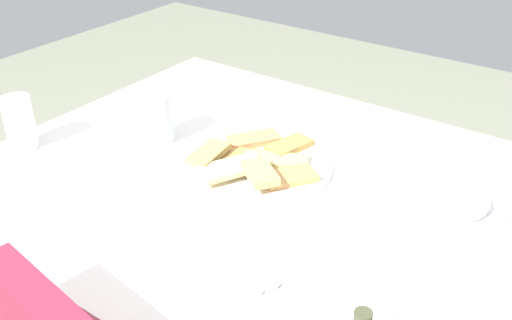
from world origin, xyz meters
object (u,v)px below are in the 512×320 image
at_px(dining_table, 253,207).
at_px(salad_plate_greens, 457,202).
at_px(paper_napkin, 225,270).
at_px(fork, 232,262).
at_px(spoon, 218,274).
at_px(drinking_glass, 157,118).
at_px(soda_can, 20,123).
at_px(pide_platter, 259,163).

xyz_separation_m(dining_table, salad_plate_greens, (-0.39, -0.12, 0.10)).
bearing_deg(dining_table, paper_napkin, 117.06).
relative_size(fork, spoon, 1.14).
xyz_separation_m(paper_napkin, fork, (0.00, -0.02, 0.00)).
bearing_deg(fork, spoon, 89.78).
distance_m(salad_plate_greens, paper_napkin, 0.46).
relative_size(salad_plate_greens, paper_napkin, 1.72).
distance_m(dining_table, drinking_glass, 0.30).
relative_size(soda_can, drinking_glass, 1.03).
xyz_separation_m(drinking_glass, fork, (-0.41, 0.25, -0.05)).
height_order(paper_napkin, spoon, spoon).
distance_m(soda_can, paper_napkin, 0.64).
bearing_deg(soda_can, dining_table, -158.10).
distance_m(dining_table, paper_napkin, 0.32).
xyz_separation_m(salad_plate_greens, paper_napkin, (0.25, 0.39, -0.02)).
bearing_deg(drinking_glass, fork, 148.15).
height_order(soda_can, fork, soda_can).
height_order(dining_table, salad_plate_greens, salad_plate_greens).
bearing_deg(salad_plate_greens, dining_table, 16.48).
distance_m(dining_table, salad_plate_greens, 0.42).
bearing_deg(paper_napkin, salad_plate_greens, -123.03).
bearing_deg(dining_table, salad_plate_greens, -163.52).
xyz_separation_m(pide_platter, paper_napkin, (-0.15, 0.30, -0.01)).
bearing_deg(drinking_glass, spoon, 144.64).
bearing_deg(salad_plate_greens, pide_platter, 11.97).
bearing_deg(dining_table, fork, 118.68).
bearing_deg(drinking_glass, dining_table, -179.70).
xyz_separation_m(drinking_glass, spoon, (-0.41, 0.29, -0.05)).
relative_size(soda_can, fork, 0.64).
height_order(fork, spoon, same).
height_order(soda_can, spoon, soda_can).
bearing_deg(drinking_glass, soda_can, 40.88).
bearing_deg(spoon, soda_can, -13.05).
bearing_deg(pide_platter, fork, 116.86).
bearing_deg(soda_can, salad_plate_greens, -160.44).
relative_size(salad_plate_greens, soda_can, 1.56).
bearing_deg(pide_platter, dining_table, 100.22).
bearing_deg(drinking_glass, paper_napkin, 146.36).
bearing_deg(paper_napkin, soda_can, -6.49).
bearing_deg(paper_napkin, dining_table, -62.94).
relative_size(dining_table, soda_can, 9.21).
relative_size(drinking_glass, spoon, 0.71).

